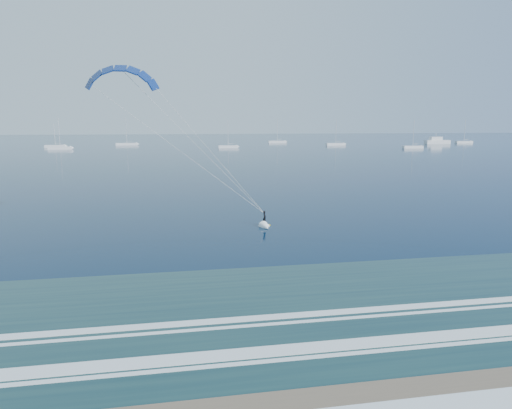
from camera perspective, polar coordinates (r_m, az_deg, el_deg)
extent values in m
cube|color=#1E423F|center=(26.27, 0.62, -15.41)|extent=(600.00, 22.00, 0.03)
cube|color=white|center=(20.72, 4.24, -22.99)|extent=(600.00, 0.90, 0.07)
cube|color=white|center=(24.08, 1.78, -17.89)|extent=(600.00, 1.10, 0.07)
cube|color=white|center=(27.60, 0.03, -14.04)|extent=(600.00, 0.70, 0.07)
cube|color=gold|center=(51.21, 1.08, -2.58)|extent=(1.30, 0.42, 0.07)
imported|color=black|center=(51.03, 1.08, -1.67)|extent=(0.48, 0.64, 1.60)
cone|color=white|center=(49.92, 1.20, -2.87)|extent=(1.31, 1.74, 1.10)
cube|color=white|center=(267.39, 21.71, 7.27)|extent=(13.71, 3.66, 2.01)
cube|color=white|center=(266.80, 21.56, 7.69)|extent=(6.40, 2.93, 1.83)
cylinder|color=silver|center=(266.74, 21.58, 8.10)|extent=(0.16, 0.16, 2.00)
cube|color=white|center=(213.42, -23.27, 6.49)|extent=(9.77, 2.40, 1.20)
cylinder|color=silver|center=(213.19, -23.39, 8.27)|extent=(0.18, 0.18, 12.06)
cylinder|color=silver|center=(213.08, -22.98, 6.89)|extent=(2.60, 0.12, 0.12)
cube|color=white|center=(241.43, -15.84, 7.27)|extent=(10.78, 2.40, 1.20)
cylinder|color=silver|center=(241.21, -15.92, 8.96)|extent=(0.18, 0.18, 13.05)
cylinder|color=silver|center=(241.25, -15.57, 7.61)|extent=(2.60, 0.12, 0.12)
cube|color=white|center=(208.01, -3.51, 7.22)|extent=(8.86, 2.40, 1.20)
cylinder|color=silver|center=(207.78, -3.53, 8.91)|extent=(0.18, 0.18, 11.08)
cylinder|color=silver|center=(208.08, -3.18, 7.61)|extent=(2.60, 0.12, 0.12)
cube|color=white|center=(261.01, 2.66, 7.83)|extent=(10.22, 2.40, 1.20)
cylinder|color=silver|center=(260.82, 2.68, 9.33)|extent=(0.18, 0.18, 12.49)
cylinder|color=silver|center=(261.22, 2.93, 8.14)|extent=(2.60, 0.12, 0.12)
cube|color=white|center=(235.25, 9.93, 7.43)|extent=(9.80, 2.40, 1.20)
cylinder|color=silver|center=(235.04, 9.98, 9.04)|extent=(0.18, 0.18, 12.03)
cylinder|color=silver|center=(235.60, 10.22, 7.77)|extent=(2.60, 0.12, 0.12)
cube|color=white|center=(216.19, 19.00, 6.80)|extent=(9.21, 2.40, 1.20)
cylinder|color=silver|center=(215.97, 19.10, 8.44)|extent=(0.18, 0.18, 11.21)
cylinder|color=silver|center=(216.71, 19.31, 7.16)|extent=(2.60, 0.12, 0.12)
cube|color=white|center=(282.17, 24.55, 7.11)|extent=(9.90, 2.40, 1.20)
cylinder|color=silver|center=(282.00, 24.65, 8.43)|extent=(0.18, 0.18, 11.84)
cylinder|color=silver|center=(282.80, 24.77, 7.38)|extent=(2.60, 0.12, 0.12)
cube|color=white|center=(230.67, -23.79, 6.67)|extent=(9.15, 2.40, 1.20)
cylinder|color=silver|center=(230.48, -23.88, 8.00)|extent=(0.18, 0.18, 9.54)
cylinder|color=silver|center=(230.33, -23.52, 7.04)|extent=(2.60, 0.12, 0.12)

